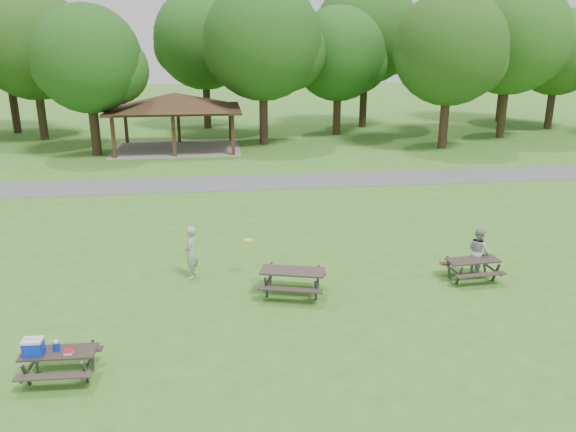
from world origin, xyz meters
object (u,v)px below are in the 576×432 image
at_px(picnic_table_near, 51,354).
at_px(frisbee_thrower, 191,252).
at_px(picnic_table_middle, 293,276).
at_px(frisbee_catcher, 478,251).

xyz_separation_m(picnic_table_near, frisbee_thrower, (2.85, 5.24, 0.20)).
relative_size(picnic_table_middle, frisbee_thrower, 1.31).
xyz_separation_m(picnic_table_near, frisbee_catcher, (11.87, 4.32, 0.14)).
distance_m(picnic_table_near, picnic_table_middle, 6.83).
relative_size(picnic_table_middle, frisbee_catcher, 1.40).
distance_m(picnic_table_middle, frisbee_catcher, 6.09).
distance_m(picnic_table_middle, frisbee_thrower, 3.43).
height_order(picnic_table_middle, frisbee_thrower, frisbee_thrower).
relative_size(frisbee_thrower, frisbee_catcher, 1.07).
bearing_deg(frisbee_thrower, picnic_table_near, -21.39).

